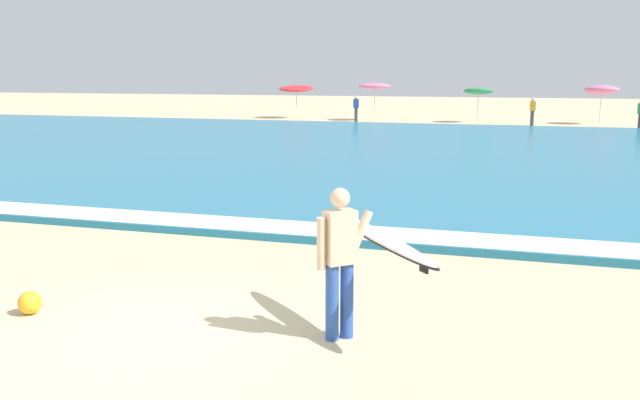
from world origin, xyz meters
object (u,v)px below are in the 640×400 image
object	(u,v)px
beach_umbrella_0	(296,89)
beachgoer_near_row_mid	(356,108)
beach_umbrella_3	(602,90)
beachgoer_near_row_left	(533,111)
beach_umbrella_2	(479,91)
beach_ball	(30,303)
beach_umbrella_1	(375,86)
surfer_with_board	(358,248)

from	to	relation	value
beach_umbrella_0	beachgoer_near_row_mid	distance (m)	5.17
beach_umbrella_3	beachgoer_near_row_mid	bearing A→B (deg)	-171.55
beach_umbrella_3	beachgoer_near_row_left	distance (m)	4.50
beach_umbrella_2	beach_umbrella_3	xyz separation A→B (m)	(6.90, 0.60, 0.11)
beachgoer_near_row_mid	beach_ball	distance (m)	34.77
beachgoer_near_row_left	beach_umbrella_3	bearing A→B (deg)	30.80
beach_umbrella_0	beachgoer_near_row_left	bearing A→B (deg)	-8.65
beach_umbrella_1	beachgoer_near_row_mid	distance (m)	2.09
beach_umbrella_0	beachgoer_near_row_mid	xyz separation A→B (m)	(4.59, -2.12, -1.09)
beach_umbrella_0	beach_umbrella_1	size ratio (longest dim) A/B	0.99
surfer_with_board	beach_ball	bearing A→B (deg)	-172.75
beachgoer_near_row_left	beachgoer_near_row_mid	world-z (taller)	same
beach_umbrella_2	beach_ball	world-z (taller)	beach_umbrella_2
surfer_with_board	beachgoer_near_row_left	size ratio (longest dim) A/B	1.20
beach_umbrella_0	beachgoer_near_row_left	distance (m)	15.12
beach_umbrella_1	beachgoer_near_row_left	bearing A→B (deg)	-9.47
beach_umbrella_2	beachgoer_near_row_left	world-z (taller)	beach_umbrella_2
beachgoer_near_row_left	beach_ball	distance (m)	34.82
beach_umbrella_1	beach_umbrella_2	distance (m)	6.34
beach_umbrella_2	beachgoer_near_row_mid	distance (m)	7.38
surfer_with_board	beach_umbrella_0	xyz separation A→B (m)	(-13.19, 36.08, 0.90)
beach_umbrella_0	beach_umbrella_1	bearing A→B (deg)	-7.19
beach_umbrella_0	beachgoer_near_row_mid	bearing A→B (deg)	-24.80
surfer_with_board	beach_umbrella_2	bearing A→B (deg)	92.32
beachgoer_near_row_left	beachgoer_near_row_mid	bearing A→B (deg)	179.20
beachgoer_near_row_mid	beach_ball	xyz separation A→B (m)	(4.53, -34.47, -0.70)
beach_umbrella_0	beach_umbrella_3	bearing A→B (deg)	-0.10
beach_umbrella_1	beach_ball	world-z (taller)	beach_umbrella_1
beachgoer_near_row_left	beach_umbrella_0	bearing A→B (deg)	171.35
beachgoer_near_row_mid	beach_ball	size ratio (longest dim) A/B	5.45
beachgoer_near_row_mid	beach_umbrella_1	bearing A→B (deg)	60.33
beachgoer_near_row_left	beachgoer_near_row_mid	size ratio (longest dim) A/B	1.00
beach_umbrella_2	beachgoer_near_row_mid	xyz separation A→B (m)	(-7.16, -1.49, -1.02)
beach_umbrella_2	beachgoer_near_row_mid	world-z (taller)	beach_umbrella_2
surfer_with_board	beach_umbrella_3	distance (m)	36.47
beach_umbrella_0	beach_umbrella_2	bearing A→B (deg)	-3.10
beach_umbrella_0	beachgoer_near_row_left	xyz separation A→B (m)	(14.90, -2.27, -1.09)
beach_umbrella_1	surfer_with_board	bearing A→B (deg)	-77.61
beach_umbrella_0	beach_umbrella_1	distance (m)	5.46
surfer_with_board	beach_umbrella_3	bearing A→B (deg)	81.38
beach_umbrella_2	beachgoer_near_row_left	size ratio (longest dim) A/B	1.36
beach_umbrella_3	beachgoer_near_row_left	xyz separation A→B (m)	(-3.74, -2.23, -1.14)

